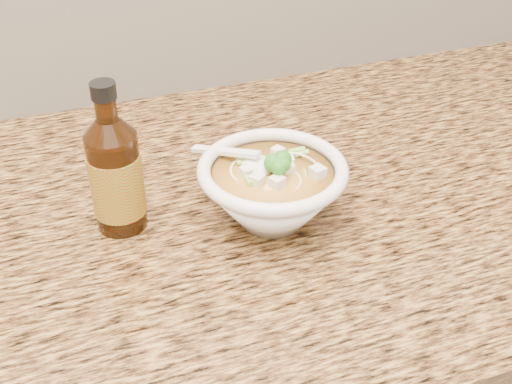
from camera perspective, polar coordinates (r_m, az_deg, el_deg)
name	(u,v)px	position (r m, az deg, el deg)	size (l,w,h in m)	color
soup_bowl	(272,192)	(0.74, 1.44, 0.04)	(0.17, 0.17, 0.10)	white
hot_sauce_bottle	(116,175)	(0.73, -12.34, 1.45)	(0.08, 0.08, 0.18)	#3D1D08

